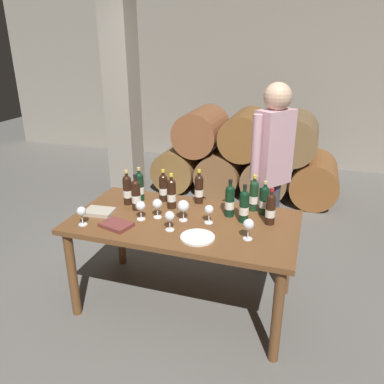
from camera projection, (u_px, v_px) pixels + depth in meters
ground_plane at (185, 302)px, 3.18m from camera, size 14.00×14.00×0.00m
cellar_back_wall at (266, 80)px, 6.36m from camera, size 10.00×0.24×2.80m
barrel_stack at (245, 156)px, 5.27m from camera, size 2.49×0.90×1.15m
stone_pillar at (123, 106)px, 4.47m from camera, size 0.32×0.32×2.60m
dining_table at (184, 230)px, 2.93m from camera, size 1.70×0.90×0.76m
wine_bottle_0 at (140, 186)px, 3.20m from camera, size 0.07×0.07×0.29m
wine_bottle_1 at (254, 195)px, 3.01m from camera, size 0.07×0.07×0.29m
wine_bottle_2 at (163, 187)px, 3.20m from camera, size 0.07×0.07×0.27m
wine_bottle_3 at (136, 195)px, 3.02m from camera, size 0.07×0.07×0.30m
wine_bottle_4 at (244, 206)px, 2.82m from camera, size 0.07×0.07×0.29m
wine_bottle_5 at (271, 209)px, 2.79m from camera, size 0.07×0.07×0.28m
wine_bottle_6 at (230, 200)px, 2.91m from camera, size 0.07×0.07×0.30m
wine_bottle_7 at (264, 200)px, 2.95m from camera, size 0.07×0.07×0.27m
wine_bottle_8 at (171, 193)px, 3.05m from camera, size 0.07×0.07×0.29m
wine_bottle_9 at (199, 189)px, 3.15m from camera, size 0.07×0.07×0.29m
wine_bottle_10 at (127, 189)px, 3.13m from camera, size 0.07×0.07×0.29m
wine_glass_0 at (141, 207)px, 2.86m from camera, size 0.08×0.08×0.15m
wine_glass_1 at (249, 225)px, 2.57m from camera, size 0.08×0.08×0.15m
wine_glass_2 at (170, 217)px, 2.70m from camera, size 0.07×0.07×0.15m
wine_glass_3 at (184, 207)px, 2.84m from camera, size 0.09×0.09×0.16m
wine_glass_4 at (209, 210)px, 2.81m from camera, size 0.07×0.07×0.14m
wine_glass_5 at (157, 205)px, 2.89m from camera, size 0.08×0.08×0.15m
wine_glass_6 at (81, 212)px, 2.78m from camera, size 0.07×0.07×0.14m
tasting_notebook at (116, 225)px, 2.78m from camera, size 0.25×0.21×0.03m
leather_ledger at (99, 212)px, 3.00m from camera, size 0.23×0.18×0.03m
serving_plate at (198, 237)px, 2.62m from camera, size 0.24×0.24×0.01m
sommelier_presenting at (272, 162)px, 3.29m from camera, size 0.33×0.41×1.72m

